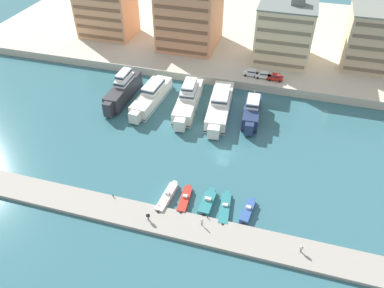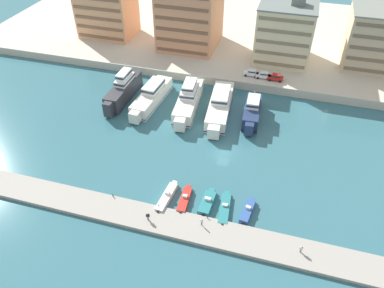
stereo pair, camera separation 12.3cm
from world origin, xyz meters
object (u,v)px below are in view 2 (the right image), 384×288
object	(u,v)px
motorboat_blue_center	(248,211)
pedestrian_mid_deck	(148,216)
pedestrian_near_edge	(301,248)
pedestrian_far_side	(202,222)
yacht_navy_center	(252,112)
motorboat_teal_center_left	(225,208)
motorboat_white_far_left	(167,197)
car_red_mid_left	(276,77)
yacht_ivory_center_left	(220,105)
car_white_left	(264,75)
yacht_charcoal_far_left	(123,90)
motorboat_red_left	(185,200)
yacht_ivory_left	(152,96)
motorboat_teal_mid_left	(207,202)
car_white_far_left	(251,72)
yacht_ivory_mid_left	(188,100)

from	to	relation	value
motorboat_blue_center	pedestrian_mid_deck	xyz separation A→B (m)	(-16.64, -7.04, 1.21)
pedestrian_near_edge	pedestrian_far_side	size ratio (longest dim) A/B	1.02
yacht_navy_center	motorboat_teal_center_left	bearing A→B (deg)	-90.19
motorboat_white_far_left	car_red_mid_left	size ratio (longest dim) A/B	2.02
yacht_navy_center	car_red_mid_left	world-z (taller)	yacht_navy_center
yacht_ivory_center_left	car_white_left	world-z (taller)	yacht_ivory_center_left
motorboat_white_far_left	motorboat_teal_center_left	distance (m)	11.13
yacht_charcoal_far_left	pedestrian_mid_deck	bearing A→B (deg)	-60.09
car_red_mid_left	motorboat_red_left	bearing A→B (deg)	-103.90
yacht_ivory_left	motorboat_teal_mid_left	xyz separation A→B (m)	(22.31, -29.52, -1.46)
motorboat_teal_center_left	car_white_far_left	world-z (taller)	car_white_far_left
pedestrian_far_side	motorboat_red_left	bearing A→B (deg)	132.65
car_white_left	yacht_ivory_mid_left	bearing A→B (deg)	-136.04
pedestrian_mid_deck	motorboat_red_left	bearing A→B (deg)	53.90
yacht_navy_center	pedestrian_far_side	bearing A→B (deg)	-95.10
yacht_charcoal_far_left	motorboat_teal_center_left	world-z (taller)	yacht_charcoal_far_left
yacht_ivory_mid_left	motorboat_red_left	world-z (taller)	yacht_ivory_mid_left
motorboat_teal_center_left	car_red_mid_left	xyz separation A→B (m)	(3.77, 46.26, 2.88)
motorboat_teal_mid_left	car_red_mid_left	size ratio (longest dim) A/B	1.65
yacht_ivory_center_left	yacht_navy_center	size ratio (longest dim) A/B	1.51
motorboat_teal_center_left	motorboat_blue_center	bearing A→B (deg)	5.71
yacht_ivory_center_left	motorboat_blue_center	xyz separation A→B (m)	(12.16, -30.31, -1.41)
pedestrian_far_side	car_red_mid_left	bearing A→B (deg)	82.45
yacht_ivory_center_left	car_white_far_left	distance (m)	17.06
yacht_ivory_center_left	motorboat_teal_center_left	distance (m)	31.78
yacht_ivory_mid_left	yacht_charcoal_far_left	bearing A→B (deg)	-176.99
motorboat_red_left	pedestrian_near_edge	bearing A→B (deg)	-15.09
motorboat_teal_center_left	car_white_far_left	distance (m)	47.13
motorboat_teal_mid_left	pedestrian_near_edge	distance (m)	18.50
pedestrian_far_side	yacht_ivory_center_left	bearing A→B (deg)	97.87
motorboat_white_far_left	pedestrian_mid_deck	xyz separation A→B (m)	(-1.35, -6.14, 1.18)
yacht_ivory_left	motorboat_red_left	xyz separation A→B (m)	(18.02, -29.99, -1.54)
yacht_navy_center	pedestrian_far_side	world-z (taller)	yacht_navy_center
yacht_ivory_mid_left	car_white_left	distance (m)	23.02
motorboat_white_far_left	yacht_ivory_mid_left	bearing A→B (deg)	99.05
motorboat_teal_center_left	car_white_far_left	size ratio (longest dim) A/B	2.03
motorboat_teal_mid_left	car_white_far_left	world-z (taller)	car_white_far_left
yacht_charcoal_far_left	pedestrian_mid_deck	xyz separation A→B (m)	(20.88, -36.29, -0.98)
car_white_far_left	car_white_left	world-z (taller)	same
motorboat_teal_center_left	pedestrian_far_side	xyz separation A→B (m)	(-3.04, -5.13, 1.26)
yacht_charcoal_far_left	car_red_mid_left	bearing A→B (deg)	24.08
car_white_left	pedestrian_mid_deck	world-z (taller)	car_white_left
car_red_mid_left	pedestrian_mid_deck	distance (m)	55.34
yacht_charcoal_far_left	yacht_navy_center	distance (m)	33.46
motorboat_red_left	pedestrian_near_edge	world-z (taller)	pedestrian_near_edge
yacht_charcoal_far_left	yacht_navy_center	world-z (taller)	yacht_charcoal_far_left
pedestrian_mid_deck	motorboat_teal_center_left	bearing A→B (deg)	27.98
yacht_ivory_center_left	pedestrian_near_edge	xyz separation A→B (m)	(21.94, -36.63, -0.27)
yacht_ivory_mid_left	motorboat_blue_center	bearing A→B (deg)	-56.14
motorboat_white_far_left	pedestrian_mid_deck	bearing A→B (deg)	-102.42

